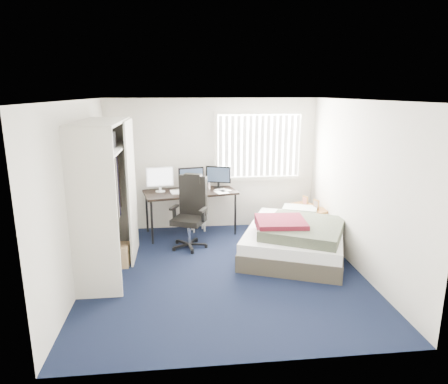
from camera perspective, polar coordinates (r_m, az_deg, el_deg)
name	(u,v)px	position (r m, az deg, el deg)	size (l,w,h in m)	color
ground	(224,271)	(6.08, -0.01, -11.26)	(4.20, 4.20, 0.00)	black
room_shell	(224,172)	(5.61, -0.01, 2.82)	(4.20, 4.20, 4.20)	silver
window_assembly	(259,146)	(7.72, 5.02, 6.56)	(1.72, 0.09, 1.32)	white
closet	(106,182)	(5.96, -16.48, 1.38)	(0.64, 1.84, 2.22)	beige
desk	(190,190)	(7.43, -4.87, 0.31)	(1.79, 1.10, 1.28)	black
office_chair	(191,219)	(6.89, -4.81, -3.92)	(0.77, 0.77, 1.25)	black
footstool	(198,222)	(7.71, -3.72, -4.26)	(0.33, 0.29, 0.24)	white
nightstand	(309,210)	(7.59, 12.07, -2.57)	(0.68, 0.87, 0.72)	brown
bed	(296,237)	(6.71, 10.18, -6.38)	(2.19, 2.47, 0.67)	#3C362B
pine_box	(115,255)	(6.44, -15.34, -8.70)	(0.44, 0.33, 0.33)	tan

